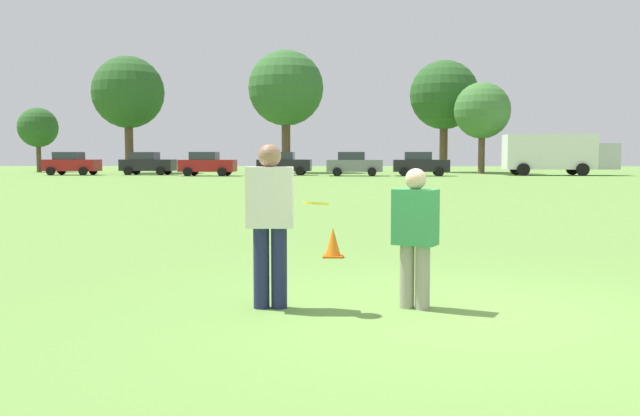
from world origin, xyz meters
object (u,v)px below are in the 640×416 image
object	(u,v)px
box_truck	(557,153)
parked_car_far_right	(420,164)
player_thrower	(270,216)
parked_car_near_left	(71,163)
traffic_cone	(333,243)
parked_car_mid_left	(147,163)
parked_car_center	(207,164)
parked_car_near_right	(354,164)
player_defender	(415,231)
parked_car_mid_right	(284,163)
frisbee	(316,203)

from	to	relation	value
box_truck	parked_car_far_right	bearing A→B (deg)	-170.30
player_thrower	parked_car_near_left	distance (m)	51.76
traffic_cone	parked_car_mid_left	world-z (taller)	parked_car_mid_left
parked_car_near_left	parked_car_center	bearing A→B (deg)	-9.60
parked_car_mid_left	parked_car_near_right	distance (m)	16.62
parked_car_center	parked_car_near_right	distance (m)	11.17
parked_car_near_right	traffic_cone	bearing A→B (deg)	-91.32
player_defender	parked_car_center	world-z (taller)	parked_car_center
parked_car_mid_left	parked_car_mid_right	size ratio (longest dim) A/B	1.00
player_thrower	parked_car_near_left	bearing A→B (deg)	113.64
frisbee	parked_car_near_left	distance (m)	52.11
parked_car_center	parked_car_mid_right	bearing A→B (deg)	22.34
player_defender	parked_car_near_right	xyz separation A→B (m)	(0.05, 45.89, 0.09)
traffic_cone	player_defender	bearing A→B (deg)	-76.03
player_defender	parked_car_center	xyz separation A→B (m)	(-11.12, 45.49, 0.09)
frisbee	box_truck	xyz separation A→B (m)	(16.90, 48.01, 0.62)
parked_car_mid_left	parked_car_near_right	size ratio (longest dim) A/B	1.00
player_defender	parked_car_center	distance (m)	46.83
parked_car_near_left	parked_car_far_right	world-z (taller)	same
player_thrower	box_truck	world-z (taller)	box_truck
player_thrower	parked_car_near_left	size ratio (longest dim) A/B	0.41
player_thrower	parked_car_mid_left	distance (m)	50.40
traffic_cone	parked_car_mid_right	xyz separation A→B (m)	(-4.55, 44.11, 0.69)
parked_car_mid_left	parked_car_mid_right	bearing A→B (deg)	-1.58
player_thrower	parked_car_near_right	bearing A→B (deg)	88.03
parked_car_mid_right	box_truck	size ratio (longest dim) A/B	0.50
parked_car_near_left	parked_car_near_right	distance (m)	22.38
parked_car_mid_right	parked_car_far_right	size ratio (longest dim) A/B	1.00
parked_car_near_right	player_defender	bearing A→B (deg)	-90.06
parked_car_center	box_truck	bearing A→B (deg)	4.92
traffic_cone	parked_car_mid_right	world-z (taller)	parked_car_mid_right
parked_car_near_left	parked_car_near_right	world-z (taller)	same
parked_car_near_right	box_truck	distance (m)	15.96
parked_car_near_right	box_truck	bearing A→B (deg)	6.93
traffic_cone	parked_car_near_right	size ratio (longest dim) A/B	0.11
frisbee	parked_car_near_left	bearing A→B (deg)	114.06
parked_car_center	parked_car_mid_right	size ratio (longest dim) A/B	1.00
player_defender	parked_car_mid_left	bearing A→B (deg)	108.85
player_thrower	parked_car_mid_left	bearing A→B (deg)	107.19
player_defender	frisbee	distance (m)	1.10
player_thrower	parked_car_far_right	bearing A→B (deg)	81.84
player_thrower	parked_car_near_left	xyz separation A→B (m)	(-20.75, 47.42, -0.06)
traffic_cone	box_truck	world-z (taller)	box_truck
frisbee	parked_car_near_right	distance (m)	46.10
frisbee	parked_car_far_right	xyz separation A→B (m)	(6.10, 46.17, -0.21)
parked_car_near_left	box_truck	bearing A→B (deg)	0.65
player_defender	parked_car_near_right	world-z (taller)	parked_car_near_right
parked_car_mid_left	parked_car_far_right	xyz separation A→B (m)	(21.49, -2.15, 0.00)
parked_car_center	parked_car_far_right	size ratio (longest dim) A/B	1.00
parked_car_far_right	frisbee	bearing A→B (deg)	-97.53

